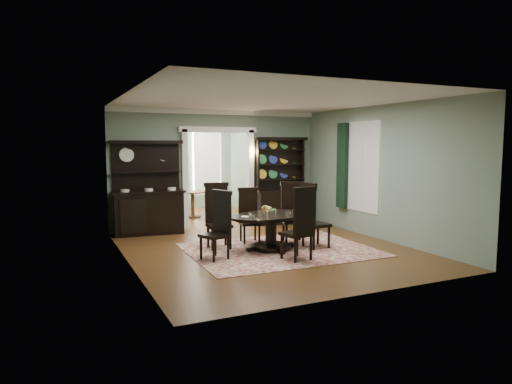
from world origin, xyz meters
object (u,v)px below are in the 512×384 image
dining_table (271,225)px  sideboard (148,202)px  welsh_dresser (281,192)px  parlor_table (193,200)px

dining_table → sideboard: size_ratio=0.92×
welsh_dresser → parlor_table: bearing=138.0°
dining_table → welsh_dresser: welsh_dresser is taller
dining_table → sideboard: sideboard is taller
sideboard → dining_table: bearing=-49.3°
sideboard → welsh_dresser: bearing=5.3°
welsh_dresser → sideboard: bearing=-176.1°
dining_table → welsh_dresser: (1.64, 2.69, 0.34)m
dining_table → sideboard: 3.31m
welsh_dresser → parlor_table: (-1.88, 1.93, -0.34)m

